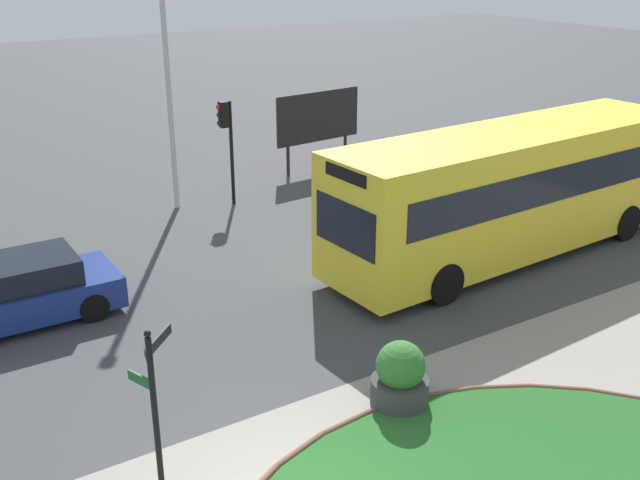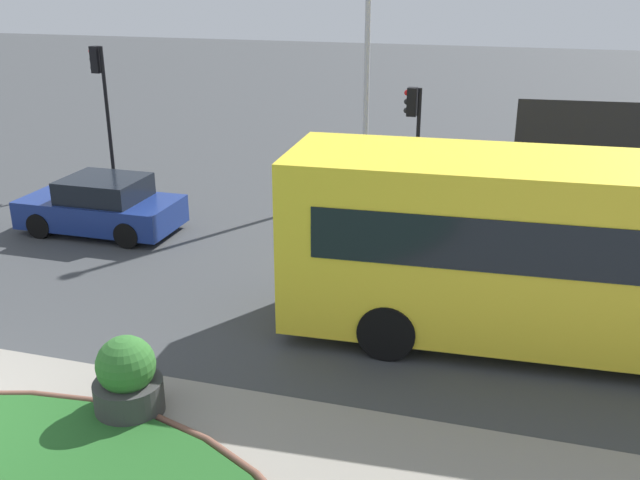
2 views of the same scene
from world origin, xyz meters
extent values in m
cube|color=yellow|center=(9.86, 5.52, 1.81)|extent=(10.94, 3.17, 3.06)
cube|color=black|center=(9.94, 4.22, 2.23)|extent=(9.50, 0.55, 0.88)
cube|color=black|center=(9.79, 6.81, 2.23)|extent=(9.50, 0.55, 0.88)
cube|color=black|center=(4.46, 5.22, 1.96)|extent=(0.14, 2.10, 1.10)
cube|color=black|center=(4.46, 5.22, 3.12)|extent=(0.10, 1.41, 0.28)
cylinder|color=black|center=(6.48, 4.14, 0.50)|extent=(1.02, 0.36, 1.00)
cylinder|color=black|center=(6.34, 6.51, 0.50)|extent=(1.02, 0.36, 1.00)
cube|color=navy|center=(-1.76, 8.40, 0.52)|extent=(3.96, 1.88, 0.69)
cube|color=black|center=(-1.60, 8.40, 1.15)|extent=(1.95, 1.66, 0.55)
cube|color=#EAEACC|center=(-3.75, 7.83, 0.56)|extent=(0.02, 0.20, 0.12)
cube|color=#EAEACC|center=(-3.75, 8.96, 0.56)|extent=(0.02, 0.20, 0.12)
cylinder|color=black|center=(-2.99, 7.54, 0.32)|extent=(0.64, 0.22, 0.64)
cylinder|color=black|center=(-2.99, 9.26, 0.32)|extent=(0.64, 0.22, 0.64)
cylinder|color=black|center=(-0.54, 7.55, 0.32)|extent=(0.64, 0.22, 0.64)
cylinder|color=black|center=(-0.54, 9.26, 0.32)|extent=(0.64, 0.22, 0.64)
cylinder|color=black|center=(5.51, 13.04, 1.64)|extent=(0.11, 0.11, 3.27)
cube|color=black|center=(5.31, 13.05, 2.88)|extent=(0.27, 0.27, 0.78)
sphere|color=red|center=(5.16, 13.05, 3.12)|extent=(0.16, 0.16, 0.16)
sphere|color=black|center=(5.16, 13.05, 2.88)|extent=(0.16, 0.16, 0.16)
sphere|color=black|center=(5.16, 13.05, 2.64)|extent=(0.16, 0.16, 0.16)
cylinder|color=black|center=(-3.88, 12.40, 2.09)|extent=(0.11, 0.11, 4.17)
cube|color=black|center=(-4.08, 12.42, 3.78)|extent=(0.28, 0.28, 0.78)
sphere|color=red|center=(-4.23, 12.44, 4.03)|extent=(0.16, 0.16, 0.16)
sphere|color=black|center=(-4.23, 12.44, 3.78)|extent=(0.16, 0.16, 0.16)
sphere|color=black|center=(-4.23, 12.44, 3.54)|extent=(0.16, 0.16, 0.16)
cylinder|color=#B7B7BC|center=(3.87, 13.68, 4.45)|extent=(0.16, 0.16, 8.90)
cylinder|color=black|center=(8.56, 14.88, 0.97)|extent=(0.12, 0.12, 1.94)
cylinder|color=black|center=(11.15, 15.12, 0.97)|extent=(0.12, 0.12, 1.94)
cube|color=red|center=(9.86, 15.00, 1.94)|extent=(3.46, 0.44, 1.68)
cube|color=black|center=(9.86, 14.93, 1.94)|extent=(3.56, 0.35, 1.78)
cylinder|color=#383838|center=(3.11, 1.43, 0.27)|extent=(1.04, 1.04, 0.54)
sphere|color=#33702D|center=(3.11, 1.43, 0.82)|extent=(0.88, 0.88, 0.88)
camera|label=1|loc=(-4.14, -7.45, 7.71)|focal=42.12mm
camera|label=2|loc=(8.46, -6.61, 6.26)|focal=40.27mm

